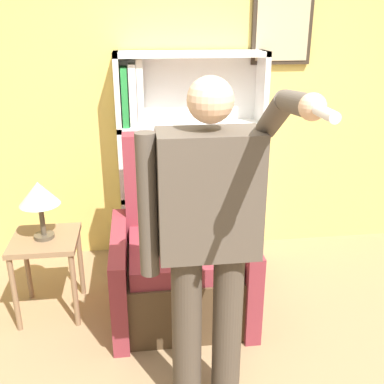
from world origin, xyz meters
TOP-DOWN VIEW (x-y plane):
  - wall_back at (0.01, 2.03)m, footprint 8.00×0.11m
  - bookcase at (-0.16, 1.87)m, footprint 1.16×0.28m
  - armchair at (-0.22, 1.11)m, footprint 0.92×0.88m
  - person_standing at (-0.18, 0.20)m, footprint 0.61×0.78m
  - side_table at (-1.12, 1.15)m, footprint 0.43×0.43m
  - table_lamp at (-1.12, 1.15)m, footprint 0.26×0.26m

SIDE VIEW (x-z plane):
  - armchair at x=-0.22m, z-range -0.23..0.97m
  - side_table at x=-1.12m, z-range 0.19..0.76m
  - bookcase at x=-0.16m, z-range 0.00..1.71m
  - table_lamp at x=-1.12m, z-range 0.68..1.07m
  - person_standing at x=-0.18m, z-range 0.13..1.85m
  - wall_back at x=0.01m, z-range 0.00..2.80m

